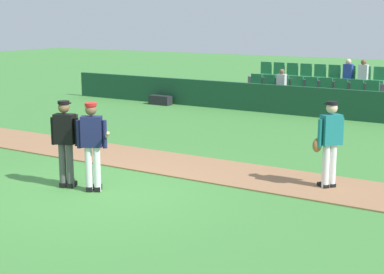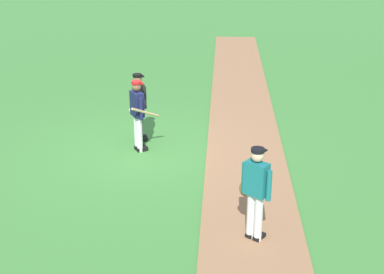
{
  "view_description": "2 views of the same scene",
  "coord_description": "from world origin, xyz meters",
  "px_view_note": "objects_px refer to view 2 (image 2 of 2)",
  "views": [
    {
      "loc": [
        7.49,
        -8.44,
        3.37
      ],
      "look_at": [
        1.61,
        1.04,
        1.08
      ],
      "focal_mm": 54.89,
      "sensor_mm": 36.0,
      "label": 1
    },
    {
      "loc": [
        12.09,
        1.98,
        5.25
      ],
      "look_at": [
        1.59,
        1.37,
        1.03
      ],
      "focal_mm": 50.49,
      "sensor_mm": 36.0,
      "label": 2
    }
  ],
  "objects_px": {
    "batter_navy_jersey": "(138,113)",
    "umpire_home_plate": "(139,103)",
    "runner_teal_jersey": "(255,191)",
    "baseball": "(130,110)"
  },
  "relations": [
    {
      "from": "umpire_home_plate",
      "to": "runner_teal_jersey",
      "type": "xyz_separation_m",
      "value": [
        4.49,
        2.67,
        -0.04
      ]
    },
    {
      "from": "runner_teal_jersey",
      "to": "baseball",
      "type": "xyz_separation_m",
      "value": [
        -6.77,
        -3.32,
        -0.93
      ]
    },
    {
      "from": "batter_navy_jersey",
      "to": "baseball",
      "type": "distance_m",
      "value": 3.15
    },
    {
      "from": "batter_navy_jersey",
      "to": "umpire_home_plate",
      "type": "relative_size",
      "value": 1.0
    },
    {
      "from": "batter_navy_jersey",
      "to": "runner_teal_jersey",
      "type": "height_order",
      "value": "same"
    },
    {
      "from": "baseball",
      "to": "batter_navy_jersey",
      "type": "bearing_deg",
      "value": 13.62
    },
    {
      "from": "umpire_home_plate",
      "to": "baseball",
      "type": "height_order",
      "value": "umpire_home_plate"
    },
    {
      "from": "umpire_home_plate",
      "to": "runner_teal_jersey",
      "type": "bearing_deg",
      "value": 30.77
    },
    {
      "from": "runner_teal_jersey",
      "to": "baseball",
      "type": "height_order",
      "value": "runner_teal_jersey"
    },
    {
      "from": "umpire_home_plate",
      "to": "batter_navy_jersey",
      "type": "bearing_deg",
      "value": 5.47
    }
  ]
}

